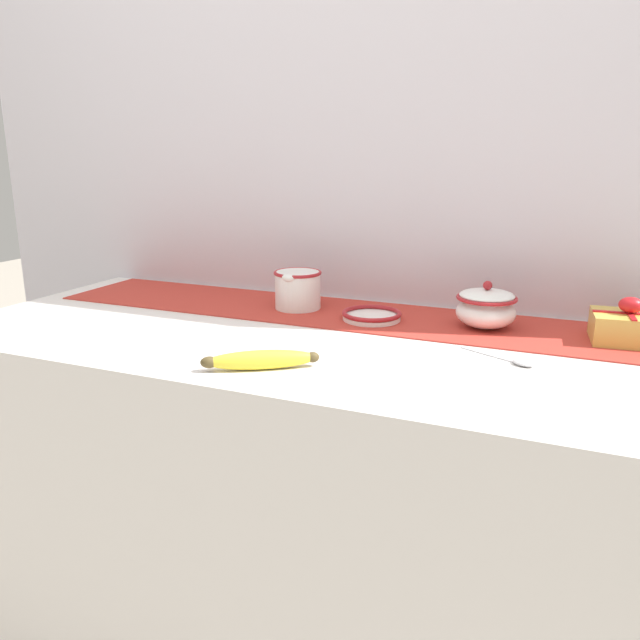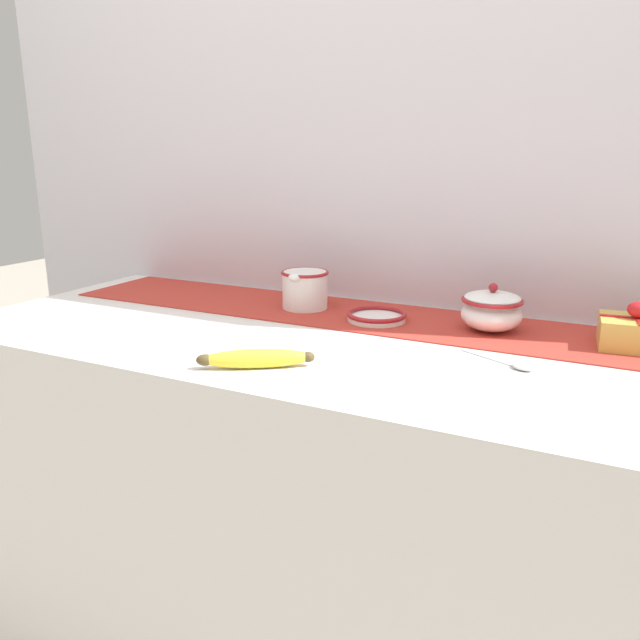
{
  "view_description": "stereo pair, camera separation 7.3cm",
  "coord_description": "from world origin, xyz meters",
  "px_view_note": "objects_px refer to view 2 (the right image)",
  "views": [
    {
      "loc": [
        0.53,
        -1.15,
        1.31
      ],
      "look_at": [
        0.06,
        -0.05,
        0.99
      ],
      "focal_mm": 35.0,
      "sensor_mm": 36.0,
      "label": 1
    },
    {
      "loc": [
        0.59,
        -1.12,
        1.31
      ],
      "look_at": [
        0.06,
        -0.05,
        0.99
      ],
      "focal_mm": 35.0,
      "sensor_mm": 36.0,
      "label": 2
    }
  ],
  "objects_px": {
    "small_dish": "(377,316)",
    "spoon": "(519,366)",
    "cream_pitcher": "(305,288)",
    "napkin_stack": "(0,318)",
    "gift_box": "(637,332)",
    "sugar_bowl": "(492,310)",
    "banana": "(256,359)"
  },
  "relations": [
    {
      "from": "cream_pitcher",
      "to": "napkin_stack",
      "type": "height_order",
      "value": "cream_pitcher"
    },
    {
      "from": "cream_pitcher",
      "to": "banana",
      "type": "xyz_separation_m",
      "value": [
        0.12,
        -0.42,
        -0.04
      ]
    },
    {
      "from": "cream_pitcher",
      "to": "small_dish",
      "type": "relative_size",
      "value": 0.99
    },
    {
      "from": "cream_pitcher",
      "to": "gift_box",
      "type": "relative_size",
      "value": 0.91
    },
    {
      "from": "cream_pitcher",
      "to": "gift_box",
      "type": "distance_m",
      "value": 0.73
    },
    {
      "from": "small_dish",
      "to": "banana",
      "type": "relative_size",
      "value": 0.72
    },
    {
      "from": "cream_pitcher",
      "to": "napkin_stack",
      "type": "relative_size",
      "value": 1.09
    },
    {
      "from": "napkin_stack",
      "to": "gift_box",
      "type": "relative_size",
      "value": 0.84
    },
    {
      "from": "small_dish",
      "to": "cream_pitcher",
      "type": "bearing_deg",
      "value": 170.26
    },
    {
      "from": "sugar_bowl",
      "to": "napkin_stack",
      "type": "height_order",
      "value": "sugar_bowl"
    },
    {
      "from": "napkin_stack",
      "to": "banana",
      "type": "bearing_deg",
      "value": -0.96
    },
    {
      "from": "napkin_stack",
      "to": "gift_box",
      "type": "xyz_separation_m",
      "value": [
        1.3,
        0.41,
        0.03
      ]
    },
    {
      "from": "gift_box",
      "to": "napkin_stack",
      "type": "bearing_deg",
      "value": -162.4
    },
    {
      "from": "sugar_bowl",
      "to": "napkin_stack",
      "type": "bearing_deg",
      "value": -158.11
    },
    {
      "from": "small_dish",
      "to": "spoon",
      "type": "bearing_deg",
      "value": -27.85
    },
    {
      "from": "cream_pitcher",
      "to": "spoon",
      "type": "height_order",
      "value": "cream_pitcher"
    },
    {
      "from": "banana",
      "to": "spoon",
      "type": "bearing_deg",
      "value": 26.12
    },
    {
      "from": "small_dish",
      "to": "spoon",
      "type": "relative_size",
      "value": 0.91
    },
    {
      "from": "sugar_bowl",
      "to": "napkin_stack",
      "type": "relative_size",
      "value": 1.05
    },
    {
      "from": "sugar_bowl",
      "to": "spoon",
      "type": "relative_size",
      "value": 0.86
    },
    {
      "from": "sugar_bowl",
      "to": "gift_box",
      "type": "xyz_separation_m",
      "value": [
        0.28,
        0.0,
        -0.01
      ]
    },
    {
      "from": "napkin_stack",
      "to": "cream_pitcher",
      "type": "bearing_deg",
      "value": 35.75
    },
    {
      "from": "spoon",
      "to": "gift_box",
      "type": "relative_size",
      "value": 1.02
    },
    {
      "from": "banana",
      "to": "cream_pitcher",
      "type": "bearing_deg",
      "value": 106.17
    },
    {
      "from": "banana",
      "to": "napkin_stack",
      "type": "bearing_deg",
      "value": 179.04
    },
    {
      "from": "sugar_bowl",
      "to": "gift_box",
      "type": "height_order",
      "value": "sugar_bowl"
    },
    {
      "from": "banana",
      "to": "napkin_stack",
      "type": "distance_m",
      "value": 0.69
    },
    {
      "from": "cream_pitcher",
      "to": "sugar_bowl",
      "type": "xyz_separation_m",
      "value": [
        0.45,
        -0.0,
        -0.0
      ]
    },
    {
      "from": "banana",
      "to": "gift_box",
      "type": "relative_size",
      "value": 1.3
    },
    {
      "from": "spoon",
      "to": "napkin_stack",
      "type": "distance_m",
      "value": 1.13
    },
    {
      "from": "sugar_bowl",
      "to": "small_dish",
      "type": "bearing_deg",
      "value": -172.27
    },
    {
      "from": "small_dish",
      "to": "gift_box",
      "type": "relative_size",
      "value": 0.93
    }
  ]
}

